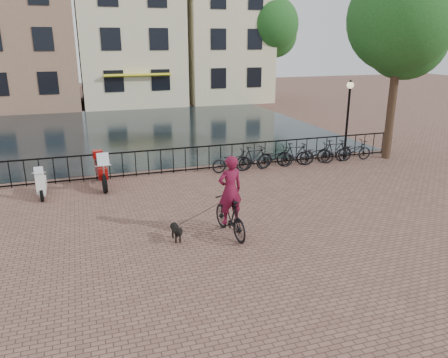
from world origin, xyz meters
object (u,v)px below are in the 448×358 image
object	(u,v)px
motorcycle	(101,166)
lamp_post	(348,107)
cyclist	(230,201)
dog	(176,232)
scooter	(41,179)

from	to	relation	value
motorcycle	lamp_post	bearing A→B (deg)	-1.31
lamp_post	cyclist	distance (m)	9.61
dog	scooter	bearing A→B (deg)	124.26
lamp_post	cyclist	size ratio (longest dim) A/B	1.31
cyclist	dog	world-z (taller)	cyclist
cyclist	scooter	xyz separation A→B (m)	(-5.10, 4.97, -0.38)
scooter	lamp_post	bearing A→B (deg)	3.04
dog	motorcycle	world-z (taller)	motorcycle
lamp_post	scooter	bearing A→B (deg)	-175.76
lamp_post	scooter	xyz separation A→B (m)	(-12.55, -0.93, -1.76)
motorcycle	scooter	distance (m)	2.07
lamp_post	cyclist	world-z (taller)	lamp_post
lamp_post	motorcycle	xyz separation A→B (m)	(-10.54, -0.43, -1.63)
lamp_post	scooter	world-z (taller)	lamp_post
cyclist	motorcycle	distance (m)	6.29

